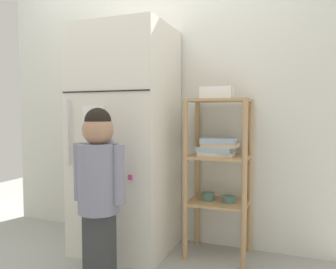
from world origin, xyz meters
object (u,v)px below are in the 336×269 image
object	(u,v)px
fruit_bin	(217,94)
refrigerator	(126,140)
child_standing	(99,178)
pantry_shelf_unit	(218,161)

from	to	relation	value
fruit_bin	refrigerator	bearing A→B (deg)	-169.59
child_standing	pantry_shelf_unit	distance (m)	0.87
refrigerator	fruit_bin	distance (m)	0.76
child_standing	pantry_shelf_unit	xyz separation A→B (m)	(0.59, 0.64, 0.05)
pantry_shelf_unit	refrigerator	bearing A→B (deg)	-169.62
pantry_shelf_unit	fruit_bin	bearing A→B (deg)	-171.44
refrigerator	pantry_shelf_unit	bearing A→B (deg)	10.38
pantry_shelf_unit	fruit_bin	world-z (taller)	fruit_bin
child_standing	fruit_bin	size ratio (longest dim) A/B	4.76
child_standing	fruit_bin	distance (m)	1.01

